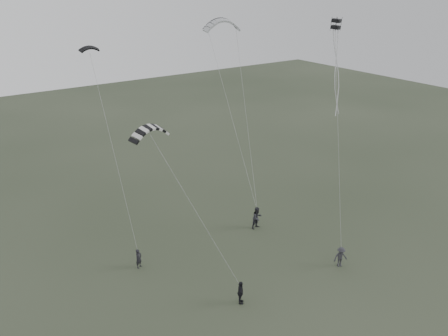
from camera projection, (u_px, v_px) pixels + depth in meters
ground at (260, 287)px, 30.36m from camera, size 140.00×140.00×0.00m
flyer_left at (139, 258)px, 32.18m from camera, size 0.66×0.58×1.53m
flyer_right at (257, 218)px, 37.31m from camera, size 1.03×0.84×1.97m
flyer_center at (240, 293)px, 28.52m from camera, size 0.92×1.03×1.68m
flyer_far at (341, 257)px, 32.28m from camera, size 1.19×0.93×1.62m
kite_dark_small at (89, 47)px, 30.59m from camera, size 1.44×0.67×0.59m
kite_pale_large at (222, 20)px, 39.50m from camera, size 3.65×1.66×1.62m
kite_striped at (149, 128)px, 26.01m from camera, size 2.76×1.43×1.19m
kite_box at (336, 24)px, 30.43m from camera, size 0.77×0.80×0.73m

